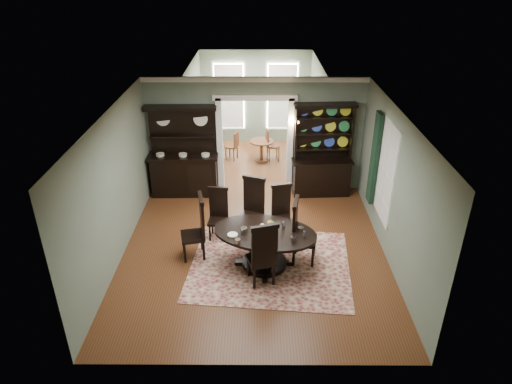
% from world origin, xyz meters
% --- Properties ---
extents(room, '(5.51, 6.01, 3.01)m').
position_xyz_m(room, '(0.00, 0.04, 1.58)').
color(room, brown).
rests_on(room, ground).
extents(parlor, '(3.51, 3.50, 3.01)m').
position_xyz_m(parlor, '(0.00, 5.53, 1.52)').
color(parlor, brown).
rests_on(parlor, ground).
extents(doorway_trim, '(2.08, 0.25, 2.57)m').
position_xyz_m(doorway_trim, '(0.00, 3.00, 1.62)').
color(doorway_trim, white).
rests_on(doorway_trim, floor).
extents(right_window, '(0.15, 1.47, 2.12)m').
position_xyz_m(right_window, '(2.69, 0.93, 1.60)').
color(right_window, white).
rests_on(right_window, wall_right).
extents(wall_sconce, '(0.27, 0.21, 0.21)m').
position_xyz_m(wall_sconce, '(0.95, 2.85, 1.89)').
color(wall_sconce, '#C38634').
rests_on(wall_sconce, back_wall_right).
extents(rug, '(3.40, 2.94, 0.01)m').
position_xyz_m(rug, '(0.33, -0.45, 0.01)').
color(rug, maroon).
rests_on(rug, floor).
extents(dining_table, '(2.28, 2.27, 0.80)m').
position_xyz_m(dining_table, '(0.22, -0.46, 0.56)').
color(dining_table, black).
rests_on(dining_table, rug).
extents(centerpiece, '(1.54, 0.99, 0.25)m').
position_xyz_m(centerpiece, '(0.31, -0.43, 0.88)').
color(centerpiece, silver).
rests_on(centerpiece, dining_table).
extents(chair_far_left, '(0.46, 0.44, 1.17)m').
position_xyz_m(chair_far_left, '(-0.78, 0.66, 0.61)').
color(chair_far_left, black).
rests_on(chair_far_left, rug).
extents(chair_far_mid, '(0.64, 0.62, 1.36)m').
position_xyz_m(chair_far_mid, '(-0.04, 0.76, 0.71)').
color(chair_far_mid, black).
rests_on(chair_far_mid, rug).
extents(chair_far_right, '(0.53, 0.51, 1.19)m').
position_xyz_m(chair_far_right, '(0.61, 0.75, 0.63)').
color(chair_far_right, black).
rests_on(chair_far_right, rug).
extents(chair_end_left, '(0.58, 0.60, 1.38)m').
position_xyz_m(chair_end_left, '(-1.13, -0.13, 0.73)').
color(chair_end_left, black).
rests_on(chair_end_left, rug).
extents(chair_end_right, '(0.57, 0.59, 1.38)m').
position_xyz_m(chair_end_right, '(0.91, -0.26, 0.72)').
color(chair_end_right, black).
rests_on(chair_end_right, rug).
extents(chair_near, '(0.62, 0.61, 1.37)m').
position_xyz_m(chair_near, '(0.18, -1.07, 0.72)').
color(chair_near, black).
rests_on(chair_near, rug).
extents(sideboard, '(1.78, 0.67, 2.33)m').
position_xyz_m(sideboard, '(-1.82, 2.73, 0.81)').
color(sideboard, black).
rests_on(sideboard, floor).
extents(welsh_dresser, '(1.57, 0.65, 2.40)m').
position_xyz_m(welsh_dresser, '(1.72, 2.74, 0.87)').
color(welsh_dresser, black).
rests_on(welsh_dresser, floor).
extents(parlor_table, '(0.71, 0.71, 0.66)m').
position_xyz_m(parlor_table, '(0.19, 4.81, 0.43)').
color(parlor_table, brown).
rests_on(parlor_table, parlor_floor).
extents(parlor_chair_left, '(0.42, 0.41, 0.89)m').
position_xyz_m(parlor_chair_left, '(-0.67, 4.93, 0.48)').
color(parlor_chair_left, brown).
rests_on(parlor_chair_left, parlor_floor).
extents(parlor_chair_right, '(0.44, 0.43, 1.00)m').
position_xyz_m(parlor_chair_right, '(0.47, 4.88, 0.53)').
color(parlor_chair_right, brown).
rests_on(parlor_chair_right, parlor_floor).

